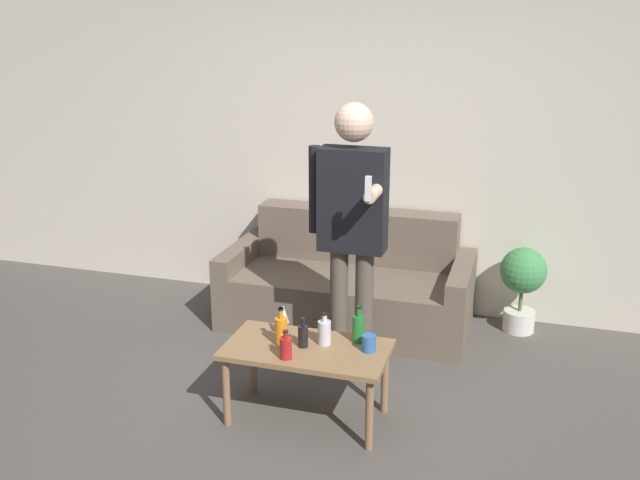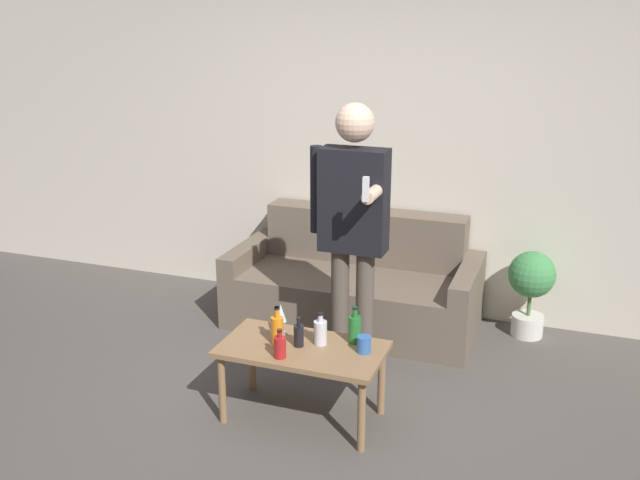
{
  "view_description": "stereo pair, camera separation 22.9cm",
  "coord_description": "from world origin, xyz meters",
  "px_view_note": "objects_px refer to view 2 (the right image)",
  "views": [
    {
      "loc": [
        1.18,
        -3.13,
        2.27
      ],
      "look_at": [
        -0.01,
        0.82,
        0.95
      ],
      "focal_mm": 40.0,
      "sensor_mm": 36.0,
      "label": 1
    },
    {
      "loc": [
        1.4,
        -3.05,
        2.27
      ],
      "look_at": [
        -0.01,
        0.82,
        0.95
      ],
      "focal_mm": 40.0,
      "sensor_mm": 36.0,
      "label": 2
    }
  ],
  "objects_px": {
    "couch": "(355,286)",
    "person_standing_front": "(353,219)",
    "bottle_orange": "(280,346)",
    "coffee_table": "(302,356)"
  },
  "relations": [
    {
      "from": "coffee_table",
      "to": "person_standing_front",
      "type": "height_order",
      "value": "person_standing_front"
    },
    {
      "from": "couch",
      "to": "bottle_orange",
      "type": "xyz_separation_m",
      "value": [
        0.05,
        -1.57,
        0.23
      ]
    },
    {
      "from": "person_standing_front",
      "to": "coffee_table",
      "type": "bearing_deg",
      "value": -99.39
    },
    {
      "from": "coffee_table",
      "to": "person_standing_front",
      "type": "distance_m",
      "value": 0.9
    },
    {
      "from": "couch",
      "to": "bottle_orange",
      "type": "height_order",
      "value": "couch"
    },
    {
      "from": "couch",
      "to": "person_standing_front",
      "type": "xyz_separation_m",
      "value": [
        0.22,
        -0.8,
        0.76
      ]
    },
    {
      "from": "couch",
      "to": "person_standing_front",
      "type": "height_order",
      "value": "person_standing_front"
    },
    {
      "from": "couch",
      "to": "person_standing_front",
      "type": "bearing_deg",
      "value": -74.64
    },
    {
      "from": "coffee_table",
      "to": "bottle_orange",
      "type": "distance_m",
      "value": 0.22
    },
    {
      "from": "person_standing_front",
      "to": "bottle_orange",
      "type": "bearing_deg",
      "value": -102.3
    }
  ]
}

